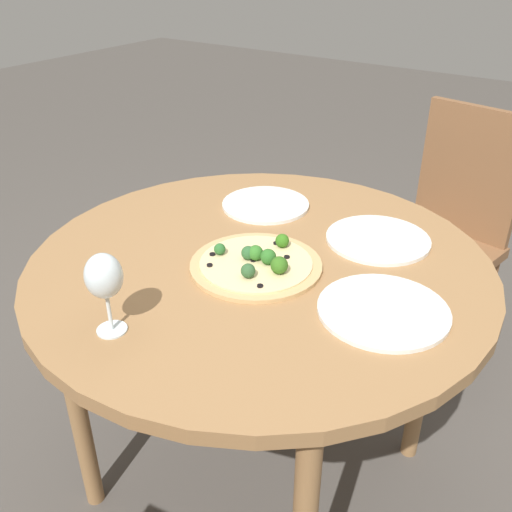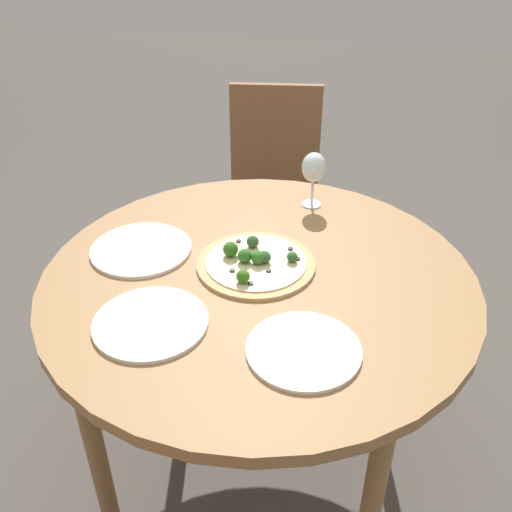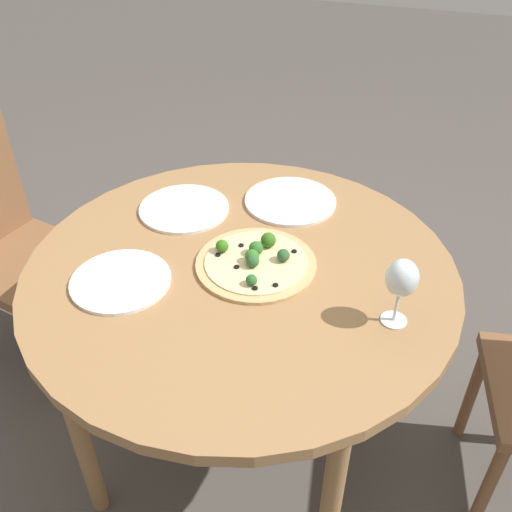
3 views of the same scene
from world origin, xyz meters
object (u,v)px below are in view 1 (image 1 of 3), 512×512
Objects in this scene: pizza at (257,263)px; plate_side at (383,310)px; chair_2 at (445,230)px; plate_far at (378,239)px; wine_glass at (104,278)px; plate_near at (266,205)px.

pizza is 1.14× the size of plate_side.
pizza is (-0.99, 0.17, 0.28)m from chair_2.
plate_side is (-0.29, -0.14, 0.00)m from plate_far.
wine_glass is at bearing 165.11° from pizza.
plate_side is at bearing -70.06° from chair_2.
wine_glass is 0.63× the size of plate_side.
chair_2 is 1.04m from pizza.
plate_far is at bearing -23.05° from wine_glass.
chair_2 reaches higher than plate_far.
plate_far is at bearing -77.82° from chair_2.
pizza is 0.35m from plate_near.
plate_near is (0.30, 0.18, -0.01)m from pizza.
plate_far is 0.32m from plate_side.
plate_far is (0.29, -0.18, -0.01)m from pizza.
plate_side is at bearing -48.82° from wine_glass.
chair_2 is at bearing -26.42° from plate_near.
pizza is at bearing -88.57° from chair_2.
plate_side is (-0.00, -0.32, -0.01)m from pizza.
chair_2 reaches higher than plate_side.
plate_near is at bearing 6.70° from wine_glass.
chair_2 is 5.40× the size of wine_glass.
plate_near is 0.58m from plate_side.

